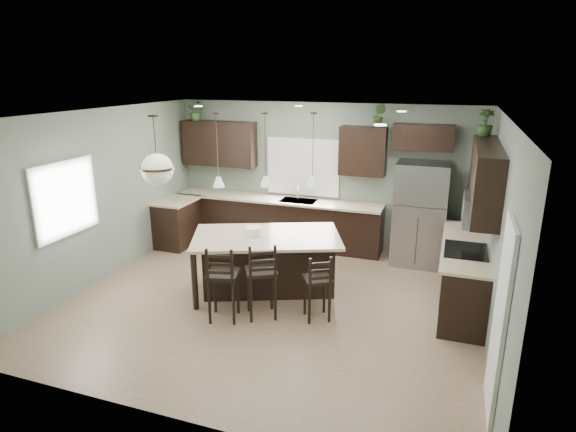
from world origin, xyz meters
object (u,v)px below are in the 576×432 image
(bar_stool_center, at_px, (261,279))
(plant_back_left, at_px, (197,111))
(refrigerator, at_px, (420,214))
(bar_stool_left, at_px, (223,282))
(kitchen_island, at_px, (267,263))
(serving_dish, at_px, (253,231))
(bar_stool_right, at_px, (317,286))

(bar_stool_center, height_order, plant_back_left, plant_back_left)
(refrigerator, height_order, bar_stool_left, refrigerator)
(kitchen_island, xyz_separation_m, plant_back_left, (-2.39, 2.23, 2.14))
(serving_dish, distance_m, plant_back_left, 3.57)
(plant_back_left, bearing_deg, serving_dish, -46.33)
(bar_stool_center, bearing_deg, bar_stool_right, -15.65)
(refrigerator, height_order, plant_back_left, plant_back_left)
(refrigerator, height_order, bar_stool_center, refrigerator)
(kitchen_island, distance_m, serving_dish, 0.57)
(bar_stool_left, distance_m, bar_stool_center, 0.53)
(serving_dish, bearing_deg, bar_stool_right, -24.40)
(kitchen_island, bearing_deg, refrigerator, 20.67)
(plant_back_left, bearing_deg, refrigerator, -3.06)
(bar_stool_left, height_order, bar_stool_right, bar_stool_left)
(bar_stool_left, xyz_separation_m, plant_back_left, (-2.16, 3.28, 2.04))
(refrigerator, bearing_deg, bar_stool_right, -113.76)
(bar_stool_left, height_order, bar_stool_center, bar_stool_center)
(refrigerator, distance_m, bar_stool_center, 3.40)
(kitchen_island, distance_m, bar_stool_left, 1.08)
(kitchen_island, distance_m, bar_stool_center, 0.84)
(bar_stool_center, bearing_deg, bar_stool_left, 178.53)
(serving_dish, relative_size, bar_stool_left, 0.21)
(serving_dish, xyz_separation_m, bar_stool_center, (0.42, -0.73, -0.43))
(kitchen_island, distance_m, plant_back_left, 3.90)
(bar_stool_right, distance_m, plant_back_left, 4.90)
(bar_stool_left, bearing_deg, kitchen_island, 63.11)
(serving_dish, distance_m, bar_stool_center, 0.94)
(kitchen_island, relative_size, bar_stool_center, 1.98)
(refrigerator, height_order, kitchen_island, refrigerator)
(bar_stool_left, bearing_deg, bar_stool_right, 5.12)
(refrigerator, distance_m, bar_stool_left, 3.87)
(bar_stool_right, bearing_deg, plant_back_left, 110.14)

